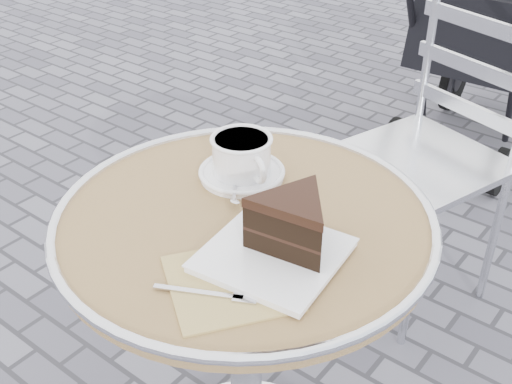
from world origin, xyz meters
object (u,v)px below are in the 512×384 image
Objects in this scene: cappuccino_set at (242,160)px; cake_plate_set at (287,231)px; baby_stroller at (497,33)px; bistro_chair at (449,122)px; cafe_table at (245,284)px.

cappuccino_set is 0.53× the size of cake_plate_set.
cappuccino_set is 0.17× the size of baby_stroller.
baby_stroller reaches higher than bistro_chair.
cake_plate_set is at bearing -12.74° from cappuccino_set.
baby_stroller is (-0.22, 1.96, -0.06)m from cafe_table.
cappuccino_set is at bearing -81.34° from bistro_chair.
baby_stroller reaches higher than cappuccino_set.
cappuccino_set is 0.27m from cake_plate_set.
bistro_chair is at bearing 103.62° from cappuccino_set.
cafe_table is 0.65× the size of baby_stroller.
cafe_table is at bearing -85.58° from baby_stroller.
cake_plate_set is (0.22, -0.16, 0.01)m from cappuccino_set.
bistro_chair is at bearing 89.20° from cake_plate_set.
cafe_table is at bearing 152.68° from cake_plate_set.
cake_plate_set is 2.06m from baby_stroller.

